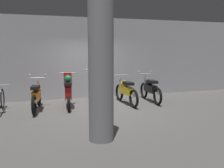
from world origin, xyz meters
TOP-DOWN VIEW (x-y plane):
  - ground_plane at (0.00, 0.00)m, footprint 80.00×80.00m
  - back_wall at (0.00, 2.07)m, footprint 16.00×0.30m
  - motorbike_slot_0 at (-2.09, 0.35)m, footprint 0.59×1.95m
  - motorbike_slot_1 at (-1.04, 0.42)m, footprint 0.56×1.68m
  - motorbike_slot_2 at (-0.00, 0.41)m, footprint 0.59×1.68m
  - motorbike_slot_3 at (1.04, 0.35)m, footprint 0.56×1.95m
  - motorbike_slot_4 at (2.09, 0.48)m, footprint 0.59×1.95m
  - bicycle at (-3.20, 0.36)m, footprint 0.50×1.73m
  - support_pillar at (-0.72, -2.84)m, footprint 0.55×0.55m

SIDE VIEW (x-z plane):
  - ground_plane at x=0.00m, z-range 0.00..0.00m
  - bicycle at x=-3.20m, z-range -0.08..0.80m
  - motorbike_slot_3 at x=1.04m, z-range -0.03..1.01m
  - motorbike_slot_0 at x=-2.09m, z-range -0.08..1.07m
  - motorbike_slot_4 at x=2.09m, z-range -0.08..1.07m
  - motorbike_slot_2 at x=0.00m, z-range -0.12..1.17m
  - motorbike_slot_1 at x=-1.04m, z-range -0.02..1.15m
  - back_wall at x=0.00m, z-range 0.00..3.27m
  - support_pillar at x=-0.72m, z-range 0.00..3.27m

